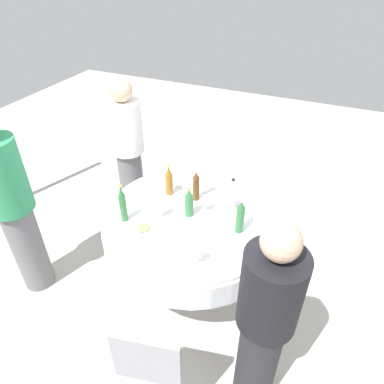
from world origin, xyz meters
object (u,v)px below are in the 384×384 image
(bottle_clear_south, at_px, (232,195))
(person_far, at_px, (128,150))
(bottle_brown_west, at_px, (196,186))
(bottle_green_right, at_px, (123,204))
(bottle_amber_left, at_px, (169,181))
(plate_east, at_px, (182,180))
(person_west, at_px, (265,322))
(bottle_green_far, at_px, (240,217))
(wine_glass_south, at_px, (161,206))
(bottle_green_near, at_px, (189,203))
(person_near, at_px, (13,207))
(wine_glass_left, at_px, (208,183))
(plate_rear, at_px, (259,213))
(wine_glass_outer, at_px, (206,201))
(plate_front, at_px, (144,229))
(wine_glass_right, at_px, (199,253))
(dining_table, at_px, (192,227))

(bottle_clear_south, bearing_deg, person_far, -107.93)
(bottle_brown_west, bearing_deg, bottle_green_right, -40.65)
(bottle_amber_left, relative_size, plate_east, 1.13)
(bottle_green_right, height_order, person_west, person_west)
(bottle_green_far, distance_m, bottle_brown_west, 0.53)
(wine_glass_south, bearing_deg, bottle_green_right, -59.13)
(person_west, bearing_deg, bottle_green_near, -88.74)
(person_near, bearing_deg, wine_glass_left, -79.50)
(bottle_green_near, height_order, plate_rear, bottle_green_near)
(bottle_green_near, relative_size, bottle_green_far, 0.88)
(wine_glass_outer, bearing_deg, wine_glass_left, -161.60)
(bottle_brown_west, bearing_deg, plate_front, -21.58)
(bottle_amber_left, height_order, wine_glass_right, bottle_amber_left)
(bottle_green_far, distance_m, plate_front, 0.76)
(bottle_green_far, bearing_deg, person_near, -70.47)
(wine_glass_south, height_order, plate_front, wine_glass_south)
(wine_glass_left, height_order, plate_rear, wine_glass_left)
(bottle_brown_west, bearing_deg, plate_rear, 92.18)
(wine_glass_outer, distance_m, plate_front, 0.56)
(bottle_green_far, bearing_deg, wine_glass_left, -132.35)
(bottle_clear_south, relative_size, bottle_amber_left, 1.03)
(bottle_brown_west, distance_m, person_far, 1.03)
(dining_table, bearing_deg, plate_front, -38.05)
(person_near, bearing_deg, plate_front, -99.99)
(wine_glass_left, bearing_deg, bottle_green_far, 47.65)
(wine_glass_left, height_order, plate_front, wine_glass_left)
(wine_glass_left, xyz_separation_m, wine_glass_outer, (0.25, 0.08, -0.00))
(person_far, bearing_deg, person_west, -96.56)
(wine_glass_south, bearing_deg, bottle_brown_west, 153.79)
(wine_glass_south, height_order, wine_glass_outer, wine_glass_south)
(dining_table, distance_m, wine_glass_outer, 0.28)
(plate_east, bearing_deg, bottle_green_right, -15.02)
(dining_table, distance_m, plate_rear, 0.58)
(bottle_brown_west, distance_m, person_near, 1.48)
(bottle_clear_south, xyz_separation_m, plate_rear, (-0.03, 0.24, -0.13))
(bottle_green_far, height_order, person_far, person_far)
(plate_front, bearing_deg, bottle_brown_west, 158.42)
(plate_front, bearing_deg, plate_east, -178.64)
(wine_glass_outer, distance_m, person_west, 1.14)
(bottle_green_far, xyz_separation_m, person_far, (-0.65, -1.41, -0.06))
(wine_glass_right, height_order, wine_glass_outer, wine_glass_outer)
(wine_glass_south, distance_m, plate_east, 0.56)
(bottle_brown_west, xyz_separation_m, wine_glass_right, (0.68, 0.31, -0.04))
(person_west, bearing_deg, bottle_brown_west, -94.75)
(bottle_amber_left, xyz_separation_m, plate_east, (-0.23, 0.02, -0.13))
(plate_east, bearing_deg, bottle_green_far, 56.65)
(dining_table, bearing_deg, wine_glass_left, 178.71)
(plate_rear, bearing_deg, wine_glass_right, -20.13)
(wine_glass_left, bearing_deg, plate_east, -106.57)
(bottle_clear_south, height_order, bottle_green_right, bottle_green_right)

